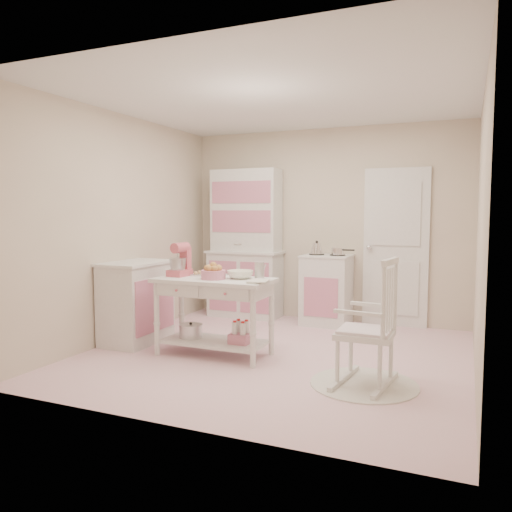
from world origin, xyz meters
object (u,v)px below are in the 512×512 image
Objects in this scene: hutch at (245,243)px; base_cabinet at (136,302)px; stove at (327,289)px; stand_mixer at (179,260)px; rocking_chair at (365,322)px; bread_basket at (213,275)px; work_table at (214,317)px.

hutch is 2.26× the size of base_cabinet.
stove is 2.71× the size of stand_mixer.
rocking_chair is at bearing -46.26° from hutch.
stove is 1.00× the size of base_cabinet.
bread_basket is (0.44, -0.07, -0.12)m from stand_mixer.
base_cabinet is 0.84× the size of rocking_chair.
base_cabinet is at bearing 171.52° from bread_basket.
hutch is at bearing 105.15° from bread_basket.
work_table is at bearing 111.80° from bread_basket.
hutch is at bearing 97.11° from stand_mixer.
stove is at bearing 69.63° from work_table.
bread_basket is (-1.58, 0.25, 0.30)m from rocking_chair.
work_table is (-1.60, 0.30, -0.15)m from rocking_chair.
hutch is at bearing 73.25° from base_cabinet.
work_table is 3.53× the size of stand_mixer.
bread_basket is at bearing 177.79° from rocking_chair.
stove is 0.84× the size of rocking_chair.
work_table is at bearing -110.37° from stove.
base_cabinet is 2.69m from rocking_chair.
stove is at bearing -2.39° from hutch.
base_cabinet is at bearing 174.05° from work_table.
hutch reaches higher than work_table.
hutch is 1.33m from stove.
hutch is 1.89m from stand_mixer.
stove is 2.47m from base_cabinet.
stove is 2.21m from stand_mixer.
stand_mixer is at bearing -8.08° from base_cabinet.
base_cabinet is (-0.54, -1.80, -0.58)m from hutch.
bread_basket is at bearing -68.20° from work_table.
stand_mixer reaches higher than stove.
hutch is 8.32× the size of bread_basket.
stove is (1.20, -0.05, -0.58)m from hutch.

